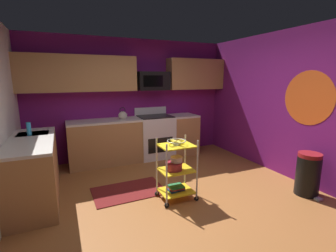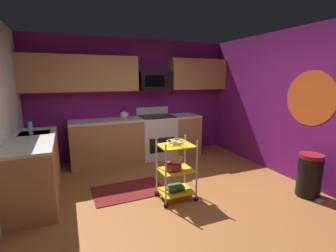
{
  "view_description": "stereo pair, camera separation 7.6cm",
  "coord_description": "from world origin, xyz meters",
  "px_view_note": "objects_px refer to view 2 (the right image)",
  "views": [
    {
      "loc": [
        -1.46,
        -2.85,
        1.78
      ],
      "look_at": [
        0.0,
        0.44,
        1.05
      ],
      "focal_mm": 25.82,
      "sensor_mm": 36.0,
      "label": 1
    },
    {
      "loc": [
        -1.39,
        -2.88,
        1.78
      ],
      "look_at": [
        0.0,
        0.44,
        1.05
      ],
      "focal_mm": 25.82,
      "sensor_mm": 36.0,
      "label": 2
    }
  ],
  "objects_px": {
    "rolling_cart": "(176,170)",
    "microwave": "(155,81)",
    "fruit_bowl": "(176,142)",
    "dish_soap_bottle": "(30,128)",
    "mixing_bowl_large": "(173,166)",
    "book_stack": "(176,188)",
    "kettle": "(124,115)",
    "oven_range": "(157,136)",
    "mixing_bowl_small": "(176,159)",
    "trash_can": "(309,175)"
  },
  "relations": [
    {
      "from": "mixing_bowl_large",
      "to": "trash_can",
      "type": "bearing_deg",
      "value": -19.67
    },
    {
      "from": "microwave",
      "to": "fruit_bowl",
      "type": "xyz_separation_m",
      "value": [
        -0.42,
        -2.07,
        -0.82
      ]
    },
    {
      "from": "fruit_bowl",
      "to": "dish_soap_bottle",
      "type": "distance_m",
      "value": 2.22
    },
    {
      "from": "rolling_cart",
      "to": "dish_soap_bottle",
      "type": "distance_m",
      "value": 2.29
    },
    {
      "from": "oven_range",
      "to": "fruit_bowl",
      "type": "xyz_separation_m",
      "value": [
        -0.42,
        -1.96,
        0.4
      ]
    },
    {
      "from": "mixing_bowl_small",
      "to": "book_stack",
      "type": "height_order",
      "value": "mixing_bowl_small"
    },
    {
      "from": "kettle",
      "to": "dish_soap_bottle",
      "type": "relative_size",
      "value": 1.32
    },
    {
      "from": "oven_range",
      "to": "fruit_bowl",
      "type": "relative_size",
      "value": 4.04
    },
    {
      "from": "mixing_bowl_large",
      "to": "book_stack",
      "type": "relative_size",
      "value": 1.01
    },
    {
      "from": "oven_range",
      "to": "kettle",
      "type": "xyz_separation_m",
      "value": [
        -0.72,
        -0.0,
        0.52
      ]
    },
    {
      "from": "kettle",
      "to": "rolling_cart",
      "type": "bearing_deg",
      "value": -81.16
    },
    {
      "from": "book_stack",
      "to": "dish_soap_bottle",
      "type": "relative_size",
      "value": 1.25
    },
    {
      "from": "kettle",
      "to": "book_stack",
      "type": "bearing_deg",
      "value": -81.16
    },
    {
      "from": "microwave",
      "to": "mixing_bowl_large",
      "type": "xyz_separation_m",
      "value": [
        -0.46,
        -2.07,
        -1.18
      ]
    },
    {
      "from": "mixing_bowl_large",
      "to": "book_stack",
      "type": "bearing_deg",
      "value": 0.0
    },
    {
      "from": "book_stack",
      "to": "trash_can",
      "type": "distance_m",
      "value": 2.02
    },
    {
      "from": "microwave",
      "to": "book_stack",
      "type": "xyz_separation_m",
      "value": [
        -0.42,
        -2.07,
        -1.53
      ]
    },
    {
      "from": "mixing_bowl_small",
      "to": "kettle",
      "type": "distance_m",
      "value": 2.02
    },
    {
      "from": "book_stack",
      "to": "trash_can",
      "type": "relative_size",
      "value": 0.38
    },
    {
      "from": "microwave",
      "to": "dish_soap_bottle",
      "type": "relative_size",
      "value": 3.5
    },
    {
      "from": "oven_range",
      "to": "kettle",
      "type": "bearing_deg",
      "value": -179.69
    },
    {
      "from": "rolling_cart",
      "to": "microwave",
      "type": "bearing_deg",
      "value": 78.65
    },
    {
      "from": "rolling_cart",
      "to": "book_stack",
      "type": "xyz_separation_m",
      "value": [
        0.0,
        0.0,
        -0.28
      ]
    },
    {
      "from": "mixing_bowl_small",
      "to": "kettle",
      "type": "bearing_deg",
      "value": 98.8
    },
    {
      "from": "oven_range",
      "to": "rolling_cart",
      "type": "distance_m",
      "value": 2.01
    },
    {
      "from": "fruit_bowl",
      "to": "mixing_bowl_large",
      "type": "height_order",
      "value": "fruit_bowl"
    },
    {
      "from": "rolling_cart",
      "to": "mixing_bowl_small",
      "type": "xyz_separation_m",
      "value": [
        -0.0,
        -0.0,
        0.17
      ]
    },
    {
      "from": "mixing_bowl_small",
      "to": "mixing_bowl_large",
      "type": "bearing_deg",
      "value": 175.61
    },
    {
      "from": "mixing_bowl_small",
      "to": "kettle",
      "type": "height_order",
      "value": "kettle"
    },
    {
      "from": "rolling_cart",
      "to": "trash_can",
      "type": "bearing_deg",
      "value": -20.09
    },
    {
      "from": "oven_range",
      "to": "dish_soap_bottle",
      "type": "relative_size",
      "value": 5.5
    },
    {
      "from": "kettle",
      "to": "oven_range",
      "type": "bearing_deg",
      "value": 0.31
    },
    {
      "from": "oven_range",
      "to": "microwave",
      "type": "distance_m",
      "value": 1.23
    },
    {
      "from": "oven_range",
      "to": "mixing_bowl_small",
      "type": "distance_m",
      "value": 2.02
    },
    {
      "from": "oven_range",
      "to": "microwave",
      "type": "bearing_deg",
      "value": 90.26
    },
    {
      "from": "dish_soap_bottle",
      "to": "trash_can",
      "type": "bearing_deg",
      "value": -24.84
    },
    {
      "from": "dish_soap_bottle",
      "to": "mixing_bowl_small",
      "type": "bearing_deg",
      "value": -29.24
    },
    {
      "from": "oven_range",
      "to": "mixing_bowl_large",
      "type": "height_order",
      "value": "oven_range"
    },
    {
      "from": "kettle",
      "to": "trash_can",
      "type": "distance_m",
      "value": 3.51
    },
    {
      "from": "rolling_cart",
      "to": "mixing_bowl_large",
      "type": "height_order",
      "value": "rolling_cart"
    },
    {
      "from": "fruit_bowl",
      "to": "trash_can",
      "type": "distance_m",
      "value": 2.09
    },
    {
      "from": "oven_range",
      "to": "trash_can",
      "type": "xyz_separation_m",
      "value": [
        1.48,
        -2.66,
        -0.15
      ]
    },
    {
      "from": "book_stack",
      "to": "rolling_cart",
      "type": "bearing_deg",
      "value": -90.0
    },
    {
      "from": "rolling_cart",
      "to": "kettle",
      "type": "distance_m",
      "value": 2.06
    },
    {
      "from": "microwave",
      "to": "mixing_bowl_large",
      "type": "bearing_deg",
      "value": -102.5
    },
    {
      "from": "rolling_cart",
      "to": "mixing_bowl_large",
      "type": "xyz_separation_m",
      "value": [
        -0.04,
        -0.0,
        0.07
      ]
    },
    {
      "from": "microwave",
      "to": "kettle",
      "type": "distance_m",
      "value": 1.01
    },
    {
      "from": "fruit_bowl",
      "to": "book_stack",
      "type": "xyz_separation_m",
      "value": [
        0.0,
        0.0,
        -0.71
      ]
    },
    {
      "from": "microwave",
      "to": "dish_soap_bottle",
      "type": "bearing_deg",
      "value": -157.24
    },
    {
      "from": "microwave",
      "to": "trash_can",
      "type": "distance_m",
      "value": 3.42
    }
  ]
}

